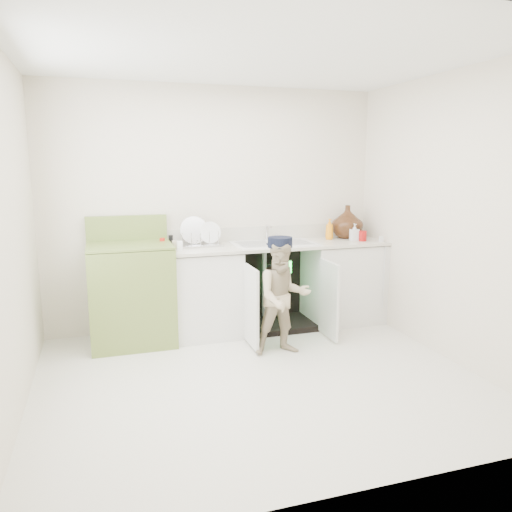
{
  "coord_description": "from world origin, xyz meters",
  "views": [
    {
      "loc": [
        -1.17,
        -3.61,
        1.73
      ],
      "look_at": [
        0.2,
        0.7,
        0.88
      ],
      "focal_mm": 35.0,
      "sensor_mm": 36.0,
      "label": 1
    }
  ],
  "objects": [
    {
      "name": "ground",
      "position": [
        0.0,
        0.0,
        0.0
      ],
      "size": [
        3.5,
        3.5,
        0.0
      ],
      "primitive_type": "plane",
      "color": "beige",
      "rests_on": "ground"
    },
    {
      "name": "room_shell",
      "position": [
        0.0,
        0.0,
        1.25
      ],
      "size": [
        6.0,
        5.5,
        1.26
      ],
      "color": "beige",
      "rests_on": "ground"
    },
    {
      "name": "counter_run",
      "position": [
        0.59,
        1.21,
        0.48
      ],
      "size": [
        2.44,
        1.02,
        1.26
      ],
      "color": "silver",
      "rests_on": "ground"
    },
    {
      "name": "avocado_stove",
      "position": [
        -0.91,
        1.18,
        0.5
      ],
      "size": [
        0.78,
        0.65,
        1.21
      ],
      "color": "olive",
      "rests_on": "ground"
    },
    {
      "name": "repair_worker",
      "position": [
        0.38,
        0.48,
        0.54
      ],
      "size": [
        0.53,
        0.6,
        1.08
      ],
      "rotation": [
        0.0,
        0.0,
        -0.05
      ],
      "color": "tan",
      "rests_on": "ground"
    }
  ]
}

